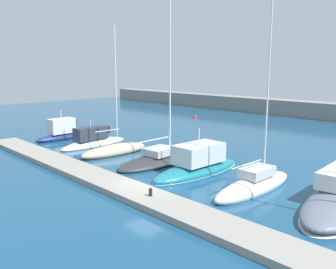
{
  "coord_description": "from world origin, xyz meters",
  "views": [
    {
      "loc": [
        16.75,
        -14.18,
        7.55
      ],
      "look_at": [
        -2.96,
        4.57,
        2.48
      ],
      "focal_mm": 38.78,
      "sensor_mm": 36.0,
      "label": 1
    }
  ],
  "objects_px": {
    "motorboat_teal_fifth": "(198,165)",
    "sailboat_charcoal_fourth": "(162,158)",
    "motorboat_white_second": "(94,141)",
    "sailboat_sand_third": "(115,151)",
    "mooring_buoy_red": "(195,118)",
    "motorboat_navy_nearest": "(63,132)",
    "dock_bollard": "(151,192)",
    "sailboat_ivory_sixth": "(254,185)"
  },
  "relations": [
    {
      "from": "motorboat_navy_nearest",
      "to": "dock_bollard",
      "type": "bearing_deg",
      "value": -107.41
    },
    {
      "from": "sailboat_sand_third",
      "to": "dock_bollard",
      "type": "distance_m",
      "value": 12.17
    },
    {
      "from": "motorboat_navy_nearest",
      "to": "mooring_buoy_red",
      "type": "bearing_deg",
      "value": 0.99
    },
    {
      "from": "sailboat_charcoal_fourth",
      "to": "mooring_buoy_red",
      "type": "bearing_deg",
      "value": 32.38
    },
    {
      "from": "dock_bollard",
      "to": "mooring_buoy_red",
      "type": "bearing_deg",
      "value": 128.07
    },
    {
      "from": "motorboat_white_second",
      "to": "sailboat_charcoal_fourth",
      "type": "relative_size",
      "value": 0.4
    },
    {
      "from": "motorboat_teal_fifth",
      "to": "dock_bollard",
      "type": "height_order",
      "value": "motorboat_teal_fifth"
    },
    {
      "from": "motorboat_white_second",
      "to": "motorboat_teal_fifth",
      "type": "bearing_deg",
      "value": -92.13
    },
    {
      "from": "motorboat_navy_nearest",
      "to": "motorboat_teal_fifth",
      "type": "bearing_deg",
      "value": -89.43
    },
    {
      "from": "sailboat_sand_third",
      "to": "mooring_buoy_red",
      "type": "height_order",
      "value": "sailboat_sand_third"
    },
    {
      "from": "sailboat_charcoal_fourth",
      "to": "motorboat_teal_fifth",
      "type": "xyz_separation_m",
      "value": [
        4.07,
        -0.21,
        0.24
      ]
    },
    {
      "from": "mooring_buoy_red",
      "to": "motorboat_navy_nearest",
      "type": "bearing_deg",
      "value": -86.25
    },
    {
      "from": "sailboat_sand_third",
      "to": "motorboat_teal_fifth",
      "type": "relative_size",
      "value": 1.34
    },
    {
      "from": "motorboat_teal_fifth",
      "to": "mooring_buoy_red",
      "type": "distance_m",
      "value": 29.13
    },
    {
      "from": "motorboat_white_second",
      "to": "sailboat_sand_third",
      "type": "relative_size",
      "value": 0.67
    },
    {
      "from": "motorboat_teal_fifth",
      "to": "sailboat_charcoal_fourth",
      "type": "bearing_deg",
      "value": 87.75
    },
    {
      "from": "mooring_buoy_red",
      "to": "dock_bollard",
      "type": "relative_size",
      "value": 1.48
    },
    {
      "from": "dock_bollard",
      "to": "sailboat_charcoal_fourth",
      "type": "bearing_deg",
      "value": 133.25
    },
    {
      "from": "sailboat_sand_third",
      "to": "motorboat_white_second",
      "type": "bearing_deg",
      "value": 83.14
    },
    {
      "from": "motorboat_navy_nearest",
      "to": "motorboat_teal_fifth",
      "type": "distance_m",
      "value": 18.24
    },
    {
      "from": "mooring_buoy_red",
      "to": "motorboat_white_second",
      "type": "bearing_deg",
      "value": -73.44
    },
    {
      "from": "sailboat_charcoal_fourth",
      "to": "dock_bollard",
      "type": "xyz_separation_m",
      "value": [
        6.19,
        -6.58,
        0.31
      ]
    },
    {
      "from": "mooring_buoy_red",
      "to": "sailboat_charcoal_fourth",
      "type": "bearing_deg",
      "value": -53.71
    },
    {
      "from": "motorboat_navy_nearest",
      "to": "sailboat_charcoal_fourth",
      "type": "bearing_deg",
      "value": -87.64
    },
    {
      "from": "motorboat_navy_nearest",
      "to": "mooring_buoy_red",
      "type": "distance_m",
      "value": 22.59
    },
    {
      "from": "motorboat_white_second",
      "to": "dock_bollard",
      "type": "height_order",
      "value": "motorboat_white_second"
    },
    {
      "from": "motorboat_teal_fifth",
      "to": "mooring_buoy_red",
      "type": "relative_size",
      "value": 12.88
    },
    {
      "from": "sailboat_ivory_sixth",
      "to": "mooring_buoy_red",
      "type": "bearing_deg",
      "value": 48.02
    },
    {
      "from": "motorboat_navy_nearest",
      "to": "motorboat_white_second",
      "type": "distance_m",
      "value": 5.09
    },
    {
      "from": "sailboat_sand_third",
      "to": "motorboat_teal_fifth",
      "type": "xyz_separation_m",
      "value": [
        8.83,
        1.07,
        0.22
      ]
    },
    {
      "from": "sailboat_charcoal_fourth",
      "to": "motorboat_teal_fifth",
      "type": "distance_m",
      "value": 4.08
    },
    {
      "from": "motorboat_white_second",
      "to": "sailboat_sand_third",
      "type": "xyz_separation_m",
      "value": [
        4.33,
        -0.59,
        -0.1
      ]
    },
    {
      "from": "motorboat_navy_nearest",
      "to": "sailboat_charcoal_fourth",
      "type": "relative_size",
      "value": 0.34
    },
    {
      "from": "sailboat_sand_third",
      "to": "motorboat_teal_fifth",
      "type": "height_order",
      "value": "sailboat_sand_third"
    },
    {
      "from": "sailboat_sand_third",
      "to": "sailboat_charcoal_fourth",
      "type": "xyz_separation_m",
      "value": [
        4.76,
        1.28,
        -0.02
      ]
    },
    {
      "from": "motorboat_navy_nearest",
      "to": "dock_bollard",
      "type": "distance_m",
      "value": 21.01
    },
    {
      "from": "motorboat_white_second",
      "to": "sailboat_charcoal_fourth",
      "type": "bearing_deg",
      "value": -89.91
    },
    {
      "from": "mooring_buoy_red",
      "to": "dock_bollard",
      "type": "height_order",
      "value": "dock_bollard"
    },
    {
      "from": "sailboat_ivory_sixth",
      "to": "dock_bollard",
      "type": "xyz_separation_m",
      "value": [
        -2.88,
        -6.03,
        0.25
      ]
    },
    {
      "from": "motorboat_navy_nearest",
      "to": "sailboat_sand_third",
      "type": "height_order",
      "value": "sailboat_sand_third"
    },
    {
      "from": "sailboat_charcoal_fourth",
      "to": "sailboat_sand_third",
      "type": "bearing_deg",
      "value": 101.09
    },
    {
      "from": "sailboat_sand_third",
      "to": "mooring_buoy_red",
      "type": "xyz_separation_m",
      "value": [
        -10.86,
        22.54,
        -0.31
      ]
    }
  ]
}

